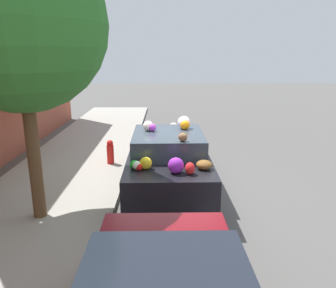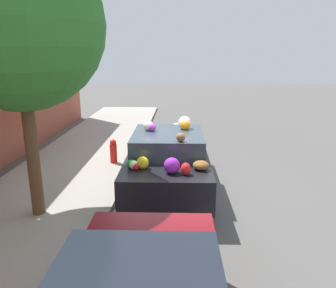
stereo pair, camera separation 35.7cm
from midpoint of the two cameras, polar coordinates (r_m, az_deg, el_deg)
ground_plane at (r=8.08m, az=1.13°, el=-7.73°), size 60.00×60.00×0.00m
sidewalk_curb at (r=8.54m, az=-17.43°, el=-6.77°), size 24.00×3.20×0.11m
street_tree at (r=6.43m, az=-23.18°, el=18.51°), size 3.01×3.01×5.06m
fire_hydrant at (r=9.59m, az=-8.44°, el=-1.25°), size 0.20×0.20×0.70m
art_car at (r=7.79m, az=1.33°, el=-2.63°), size 4.18×1.88×1.74m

